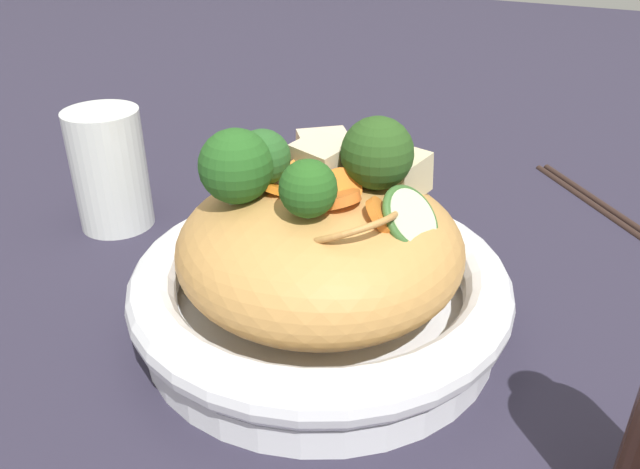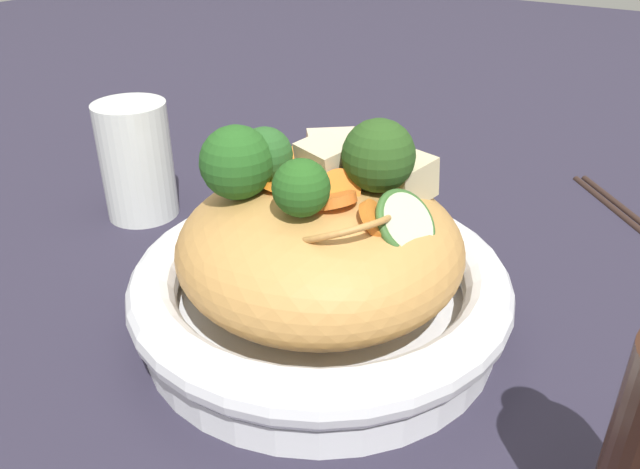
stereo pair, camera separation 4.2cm
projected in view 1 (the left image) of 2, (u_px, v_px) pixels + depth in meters
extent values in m
plane|color=#2A2637|center=(320.00, 324.00, 0.46)|extent=(3.00, 3.00, 0.00)
cylinder|color=white|center=(320.00, 313.00, 0.45)|extent=(0.25, 0.25, 0.02)
torus|color=white|center=(320.00, 281.00, 0.44)|extent=(0.26, 0.26, 0.03)
ellipsoid|color=#C08A47|center=(320.00, 246.00, 0.42)|extent=(0.19, 0.19, 0.09)
torus|color=#BD8443|center=(350.00, 227.00, 0.38)|extent=(0.07, 0.08, 0.03)
torus|color=#BB8542|center=(361.00, 185.00, 0.42)|extent=(0.07, 0.07, 0.02)
torus|color=tan|center=(377.00, 231.00, 0.39)|extent=(0.06, 0.06, 0.02)
cone|color=#99AD6B|center=(239.00, 203.00, 0.40)|extent=(0.03, 0.03, 0.02)
sphere|color=#24581E|center=(236.00, 166.00, 0.39)|extent=(0.06, 0.06, 0.05)
cone|color=#92B269|center=(308.00, 219.00, 0.37)|extent=(0.01, 0.01, 0.01)
sphere|color=#25581D|center=(308.00, 188.00, 0.36)|extent=(0.04, 0.04, 0.03)
cone|color=#99B068|center=(376.00, 190.00, 0.41)|extent=(0.03, 0.02, 0.02)
sphere|color=#294C1B|center=(377.00, 153.00, 0.40)|extent=(0.06, 0.06, 0.05)
cone|color=#90AF6F|center=(264.00, 189.00, 0.41)|extent=(0.02, 0.02, 0.02)
sphere|color=#285825|center=(263.00, 157.00, 0.40)|extent=(0.05, 0.05, 0.04)
cylinder|color=orange|center=(288.00, 164.00, 0.47)|extent=(0.03, 0.03, 0.02)
cylinder|color=orange|center=(382.00, 217.00, 0.38)|extent=(0.03, 0.03, 0.02)
cylinder|color=orange|center=(337.00, 200.00, 0.38)|extent=(0.04, 0.04, 0.02)
cylinder|color=orange|center=(343.00, 187.00, 0.40)|extent=(0.03, 0.03, 0.03)
cylinder|color=orange|center=(303.00, 173.00, 0.42)|extent=(0.03, 0.03, 0.02)
cylinder|color=orange|center=(276.00, 189.00, 0.40)|extent=(0.03, 0.03, 0.01)
cylinder|color=beige|center=(399.00, 176.00, 0.46)|extent=(0.04, 0.04, 0.03)
torus|color=#2D662C|center=(399.00, 176.00, 0.46)|extent=(0.04, 0.05, 0.03)
cylinder|color=beige|center=(409.00, 220.00, 0.38)|extent=(0.04, 0.04, 0.03)
torus|color=#38632B|center=(409.00, 220.00, 0.38)|extent=(0.04, 0.05, 0.04)
cube|color=beige|center=(323.00, 164.00, 0.42)|extent=(0.04, 0.04, 0.03)
cube|color=beige|center=(359.00, 160.00, 0.46)|extent=(0.04, 0.04, 0.03)
cube|color=beige|center=(398.00, 174.00, 0.43)|extent=(0.04, 0.04, 0.03)
cube|color=beige|center=(325.00, 156.00, 0.45)|extent=(0.05, 0.05, 0.03)
cylinder|color=black|center=(617.00, 211.00, 0.60)|extent=(0.17, 0.18, 0.01)
cylinder|color=black|center=(609.00, 213.00, 0.60)|extent=(0.17, 0.18, 0.01)
cylinder|color=silver|center=(110.00, 170.00, 0.56)|extent=(0.07, 0.07, 0.11)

